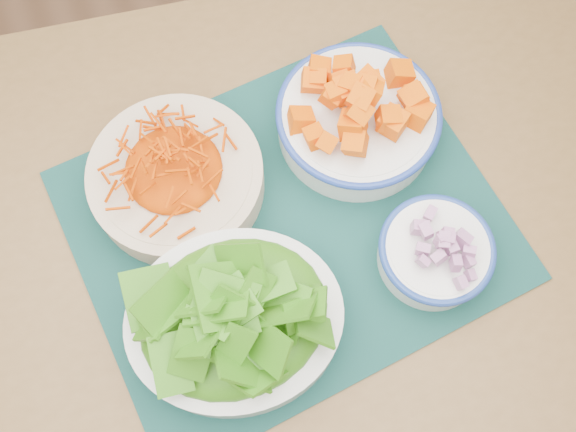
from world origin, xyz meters
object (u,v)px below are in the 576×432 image
object	(u,v)px
table	(252,270)
squash_bowl	(359,113)
carrot_bowl	(176,175)
placemat	(288,224)
onion_bowl	(436,251)
lettuce_bowl	(234,317)

from	to	relation	value
table	squash_bowl	bearing A→B (deg)	36.80
carrot_bowl	placemat	bearing A→B (deg)	-40.59
carrot_bowl	squash_bowl	bearing A→B (deg)	-0.98
squash_bowl	onion_bowl	world-z (taller)	squash_bowl
table	onion_bowl	distance (m)	0.27
carrot_bowl	table	bearing A→B (deg)	-64.37
carrot_bowl	lettuce_bowl	xyz separation A→B (m)	(0.01, -0.21, 0.02)
lettuce_bowl	onion_bowl	world-z (taller)	lettuce_bowl
placemat	lettuce_bowl	distance (m)	0.16
lettuce_bowl	carrot_bowl	bearing A→B (deg)	103.15
table	onion_bowl	world-z (taller)	onion_bowl
table	onion_bowl	bearing A→B (deg)	-16.15
table	lettuce_bowl	xyz separation A→B (m)	(-0.04, -0.09, 0.15)
onion_bowl	carrot_bowl	bearing A→B (deg)	142.36
squash_bowl	lettuce_bowl	distance (m)	0.32
table	squash_bowl	xyz separation A→B (m)	(0.20, 0.11, 0.15)
carrot_bowl	onion_bowl	distance (m)	0.35
placemat	squash_bowl	world-z (taller)	squash_bowl
placemat	onion_bowl	distance (m)	0.20
lettuce_bowl	onion_bowl	xyz separation A→B (m)	(0.26, -0.00, -0.02)
table	lettuce_bowl	world-z (taller)	lettuce_bowl
table	squash_bowl	world-z (taller)	squash_bowl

